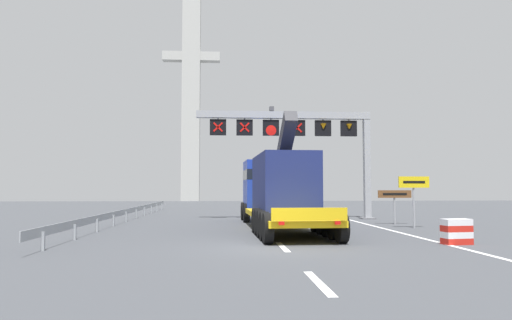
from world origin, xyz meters
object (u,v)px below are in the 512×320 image
(overhead_lane_gantry, at_px, (304,132))
(heavy_haul_truck_yellow, at_px, (276,188))
(crash_barrier_striped, at_px, (457,232))
(bridge_pylon_distant, at_px, (191,82))
(exit_sign_yellow, at_px, (414,189))
(tourist_info_sign_brown, at_px, (395,198))

(overhead_lane_gantry, height_order, heavy_haul_truck_yellow, overhead_lane_gantry)
(heavy_haul_truck_yellow, relative_size, crash_barrier_striped, 13.34)
(bridge_pylon_distant, bearing_deg, heavy_haul_truck_yellow, -80.80)
(exit_sign_yellow, xyz_separation_m, tourist_info_sign_brown, (-0.07, 2.46, -0.51))
(overhead_lane_gantry, height_order, crash_barrier_striped, overhead_lane_gantry)
(exit_sign_yellow, bearing_deg, tourist_info_sign_brown, 91.64)
(overhead_lane_gantry, xyz_separation_m, exit_sign_yellow, (4.31, -6.93, -3.67))
(tourist_info_sign_brown, bearing_deg, overhead_lane_gantry, 133.44)
(exit_sign_yellow, bearing_deg, heavy_haul_truck_yellow, 168.64)
(heavy_haul_truck_yellow, height_order, crash_barrier_striped, heavy_haul_truck_yellow)
(heavy_haul_truck_yellow, relative_size, exit_sign_yellow, 5.48)
(crash_barrier_striped, bearing_deg, overhead_lane_gantry, 102.77)
(bridge_pylon_distant, bearing_deg, crash_barrier_striped, -76.65)
(crash_barrier_striped, height_order, bridge_pylon_distant, bridge_pylon_distant)
(heavy_haul_truck_yellow, height_order, exit_sign_yellow, heavy_haul_truck_yellow)
(tourist_info_sign_brown, bearing_deg, heavy_haul_truck_yellow, -170.80)
(heavy_haul_truck_yellow, distance_m, crash_barrier_striped, 9.83)
(heavy_haul_truck_yellow, relative_size, tourist_info_sign_brown, 7.51)
(heavy_haul_truck_yellow, height_order, bridge_pylon_distant, bridge_pylon_distant)
(overhead_lane_gantry, relative_size, crash_barrier_striped, 10.88)
(tourist_info_sign_brown, bearing_deg, exit_sign_yellow, -88.36)
(crash_barrier_striped, bearing_deg, heavy_haul_truck_yellow, 124.94)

